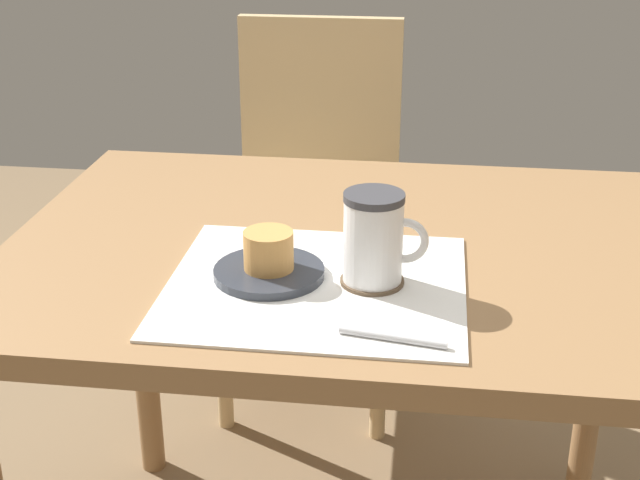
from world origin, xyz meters
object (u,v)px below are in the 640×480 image
dining_table (347,293)px  pastry (269,250)px  coffee_mug (375,237)px  wooden_chair (314,198)px  pastry_plate (269,272)px

dining_table → pastry: (-0.09, -0.14, 0.13)m
coffee_mug → dining_table: bearing=109.3°
wooden_chair → pastry: (0.06, -0.89, 0.27)m
wooden_chair → coffee_mug: wooden_chair is taller
pastry_plate → pastry: size_ratio=2.23×
pastry_plate → pastry: bearing=0.0°
dining_table → pastry_plate: bearing=-123.4°
dining_table → wooden_chair: 0.78m
dining_table → pastry_plate: size_ratio=6.71×
dining_table → pastry_plate: (-0.09, -0.14, 0.10)m
pastry_plate → pastry: pastry is taller
dining_table → coffee_mug: size_ratio=8.29×
pastry → coffee_mug: size_ratio=0.55×
wooden_chair → coffee_mug: (0.20, -0.89, 0.29)m
wooden_chair → pastry: wooden_chair is taller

